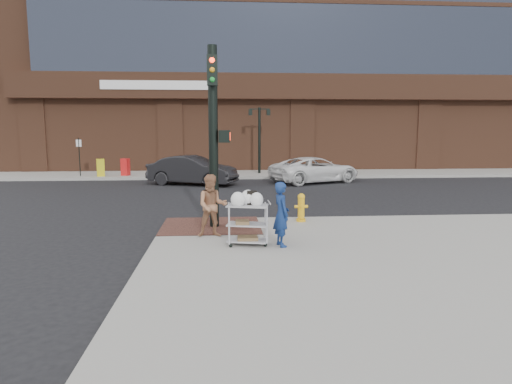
{
  "coord_description": "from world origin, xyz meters",
  "views": [
    {
      "loc": [
        -0.24,
        -11.97,
        2.95
      ],
      "look_at": [
        0.63,
        -0.05,
        1.25
      ],
      "focal_mm": 32.0,
      "sensor_mm": 36.0,
      "label": 1
    }
  ],
  "objects": [
    {
      "name": "traffic_signal_pole",
      "position": [
        -0.48,
        0.77,
        2.83
      ],
      "size": [
        0.61,
        0.51,
        5.0
      ],
      "color": "black",
      "rests_on": "sidewalk_near"
    },
    {
      "name": "bank_building",
      "position": [
        5.0,
        31.0,
        14.15
      ],
      "size": [
        42.0,
        26.0,
        28.0
      ],
      "primitive_type": "cube",
      "color": "brown",
      "rests_on": "sidewalk_far"
    },
    {
      "name": "pedestrian_tan",
      "position": [
        -0.53,
        -0.4,
        0.96
      ],
      "size": [
        0.83,
        0.67,
        1.61
      ],
      "primitive_type": "imported",
      "rotation": [
        0.0,
        0.0,
        0.07
      ],
      "color": "#9E6A4A",
      "rests_on": "sidewalk_near"
    },
    {
      "name": "sidewalk_far",
      "position": [
        12.5,
        32.0,
        0.07
      ],
      "size": [
        65.0,
        36.0,
        0.15
      ],
      "primitive_type": "cube",
      "color": "gray",
      "rests_on": "ground"
    },
    {
      "name": "sedan_dark",
      "position": [
        -1.82,
        11.63,
        0.75
      ],
      "size": [
        4.85,
        3.16,
        1.51
      ],
      "primitive_type": "imported",
      "rotation": [
        0.0,
        0.0,
        1.2
      ],
      "color": "black",
      "rests_on": "ground"
    },
    {
      "name": "fire_hydrant",
      "position": [
        2.08,
        1.33,
        0.58
      ],
      "size": [
        0.4,
        0.28,
        0.85
      ],
      "color": "#E9A913",
      "rests_on": "sidewalk_near"
    },
    {
      "name": "newsbox_yellow",
      "position": [
        -7.29,
        14.81,
        0.65
      ],
      "size": [
        0.52,
        0.49,
        1.0
      ],
      "primitive_type": "cube",
      "rotation": [
        0.0,
        0.0,
        0.32
      ],
      "color": "gold",
      "rests_on": "sidewalk_far"
    },
    {
      "name": "newsbox_red",
      "position": [
        -5.94,
        15.12,
        0.65
      ],
      "size": [
        0.51,
        0.49,
        1.0
      ],
      "primitive_type": "cube",
      "rotation": [
        0.0,
        0.0,
        -0.3
      ],
      "color": "red",
      "rests_on": "sidewalk_far"
    },
    {
      "name": "minivan_white",
      "position": [
        4.71,
        12.2,
        0.69
      ],
      "size": [
        5.45,
        4.11,
        1.38
      ],
      "primitive_type": "imported",
      "rotation": [
        0.0,
        0.0,
        1.99
      ],
      "color": "white",
      "rests_on": "ground"
    },
    {
      "name": "parking_sign",
      "position": [
        -8.5,
        15.0,
        1.25
      ],
      "size": [
        0.05,
        0.05,
        2.2
      ],
      "primitive_type": "cylinder",
      "color": "black",
      "rests_on": "sidewalk_far"
    },
    {
      "name": "ground",
      "position": [
        0.0,
        0.0,
        0.0
      ],
      "size": [
        220.0,
        220.0,
        0.0
      ],
      "primitive_type": "plane",
      "color": "black",
      "rests_on": "ground"
    },
    {
      "name": "lamp_post",
      "position": [
        2.0,
        16.0,
        2.62
      ],
      "size": [
        1.32,
        0.22,
        4.0
      ],
      "color": "black",
      "rests_on": "sidewalk_far"
    },
    {
      "name": "utility_cart",
      "position": [
        0.33,
        -1.33,
        0.75
      ],
      "size": [
        1.04,
        0.72,
        1.32
      ],
      "color": "#AAABB0",
      "rests_on": "sidewalk_near"
    },
    {
      "name": "woman_blue",
      "position": [
        1.12,
        -1.48,
        0.92
      ],
      "size": [
        0.49,
        0.63,
        1.54
      ],
      "primitive_type": "imported",
      "rotation": [
        0.0,
        0.0,
        1.8
      ],
      "color": "navy",
      "rests_on": "sidewalk_near"
    },
    {
      "name": "brick_curb_ramp",
      "position": [
        -0.6,
        0.9,
        0.16
      ],
      "size": [
        2.8,
        2.4,
        0.01
      ],
      "primitive_type": "cube",
      "color": "#4B2823",
      "rests_on": "sidewalk_near"
    }
  ]
}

